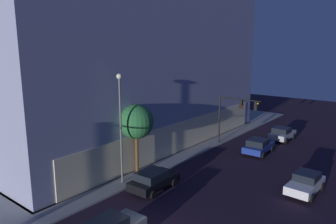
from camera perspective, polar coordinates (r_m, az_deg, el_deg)
The scene contains 8 objects.
modern_building at distance 39.36m, azimuth -10.04°, elevation 9.94°, with size 33.92×21.76×19.95m.
traffic_light_far_corner at distance 35.02m, azimuth 12.04°, elevation 0.39°, with size 0.61×5.04×5.65m.
street_lamp_sidewalk at distance 24.73m, azimuth -8.65°, elevation -0.84°, with size 0.44×0.44×8.81m.
sidewalk_tree at distance 26.81m, azimuth -5.80°, elevation -1.80°, with size 2.99×2.99×6.07m.
car_black at distance 25.00m, azimuth -2.69°, elevation -12.16°, with size 4.29×2.32×1.55m.
car_white at distance 26.61m, azimuth 23.73°, elevation -11.72°, with size 4.14×2.18×1.53m.
car_blue at distance 34.40m, azimuth 16.13°, elevation -5.94°, with size 4.31×2.32×1.56m.
car_silver at distance 40.12m, azimuth 20.03°, elevation -3.71°, with size 4.14×2.29×1.58m.
Camera 1 is at (-11.88, -10.34, 10.80)m, focal length 33.52 mm.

